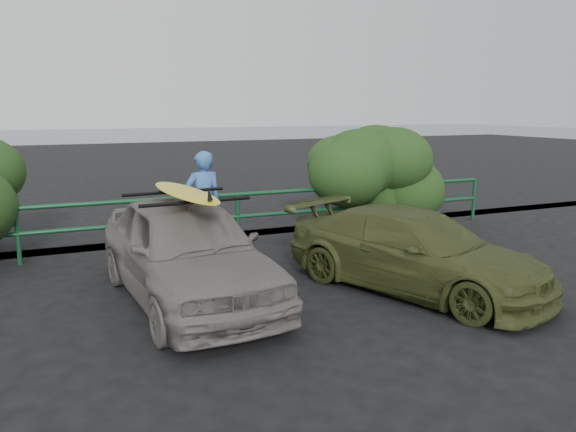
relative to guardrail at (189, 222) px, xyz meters
The scene contains 9 objects.
ground 5.03m from the guardrail, 90.00° to the right, with size 80.00×80.00×0.00m, color black.
ocean 55.00m from the guardrail, 90.00° to the left, with size 200.00×200.00×0.00m, color slate.
guardrail is the anchor object (origin of this frame).
shrub_right 5.05m from the guardrail, ahead, with size 3.20×2.40×2.03m, color #254619, non-canonical shape.
sedan 3.06m from the guardrail, 103.71° to the right, with size 1.74×4.32×1.47m, color slate.
olive_vehicle 4.59m from the guardrail, 56.82° to the right, with size 1.68×4.14×1.20m, color #3F471F.
man 0.64m from the guardrail, 65.44° to the right, with size 0.70×0.46×1.92m, color #3F73BF.
roof_rack 3.21m from the guardrail, 103.71° to the right, with size 1.50×1.05×0.05m, color black, non-canonical shape.
surfboard 3.22m from the guardrail, 103.71° to the right, with size 0.50×2.43×0.07m, color yellow.
Camera 1 is at (-2.43, -5.55, 2.70)m, focal length 35.00 mm.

